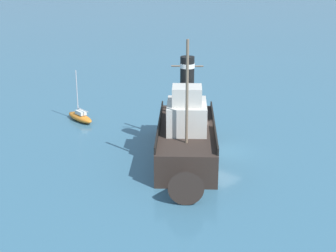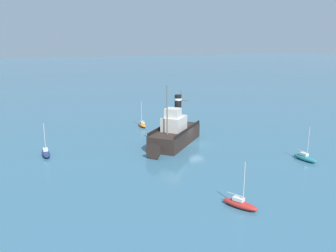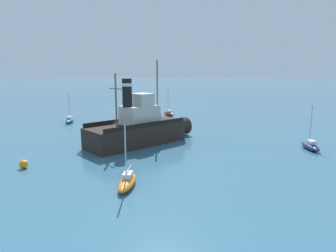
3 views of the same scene
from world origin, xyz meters
name	(u,v)px [view 3 (image 3 of 3)]	position (x,y,z in m)	size (l,w,h in m)	color
ground_plane	(115,141)	(0.00, 0.00, 0.00)	(600.00, 600.00, 0.00)	#38667F
old_tugboat	(140,128)	(0.91, 3.35, 1.83)	(12.38, 12.75, 9.90)	#2D231E
sailboat_orange	(127,181)	(14.59, 3.81, 0.43)	(3.87, 1.37, 4.90)	orange
sailboat_red	(169,113)	(-21.62, 6.38, 0.43)	(3.89, 2.68, 4.90)	#B22823
sailboat_teal	(70,120)	(-13.32, -10.20, 0.43)	(3.89, 1.48, 4.90)	#23757A
sailboat_navy	(310,146)	(3.37, 22.60, 0.43)	(3.81, 1.12, 4.90)	navy
mooring_buoy	(24,164)	(10.46, -6.19, 0.39)	(0.79, 0.79, 0.79)	orange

